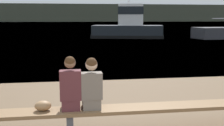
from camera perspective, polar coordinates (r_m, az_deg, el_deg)
name	(u,v)px	position (r m, az deg, el deg)	size (l,w,h in m)	color
water_surface	(72,22)	(129.37, -8.13, 8.18)	(240.00, 240.00, 0.00)	#426B8E
far_shoreline	(72,13)	(154.29, -8.23, 10.04)	(600.00, 12.00, 9.19)	#424738
bench_main	(70,114)	(5.23, -8.56, -10.19)	(8.23, 0.48, 0.47)	brown
person_left	(71,87)	(5.10, -8.42, -4.88)	(0.38, 0.41, 0.98)	#56282D
person_right	(92,86)	(5.11, -4.18, -4.78)	(0.38, 0.42, 0.95)	#70665B
shopping_bag	(43,106)	(5.23, -13.85, -8.43)	(0.30, 0.23, 0.18)	#9E754C
tugboat_red	(128,27)	(29.88, 3.32, 7.26)	(7.92, 4.73, 6.95)	black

